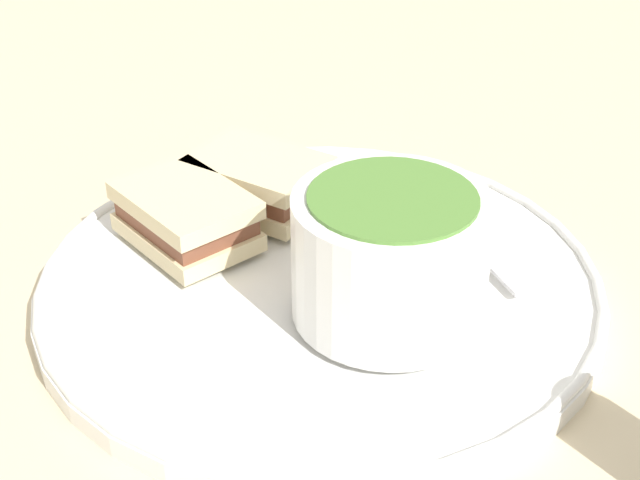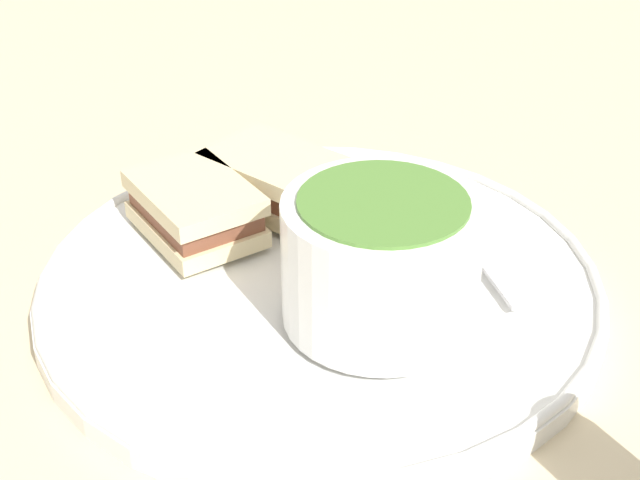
% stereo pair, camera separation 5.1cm
% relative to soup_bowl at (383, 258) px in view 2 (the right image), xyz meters
% --- Properties ---
extents(ground_plane, '(2.40, 2.40, 0.00)m').
position_rel_soup_bowl_xyz_m(ground_plane, '(-0.00, 0.05, -0.05)').
color(ground_plane, beige).
extents(plate, '(0.33, 0.33, 0.02)m').
position_rel_soup_bowl_xyz_m(plate, '(-0.00, 0.05, -0.04)').
color(plate, white).
rests_on(plate, ground_plane).
extents(soup_bowl, '(0.10, 0.10, 0.07)m').
position_rel_soup_bowl_xyz_m(soup_bowl, '(0.00, 0.00, 0.00)').
color(soup_bowl, white).
rests_on(soup_bowl, plate).
extents(spoon, '(0.06, 0.12, 0.01)m').
position_rel_soup_bowl_xyz_m(spoon, '(0.10, 0.05, -0.03)').
color(spoon, silver).
rests_on(spoon, plate).
extents(sandwich_half_near, '(0.08, 0.10, 0.03)m').
position_rel_soup_bowl_xyz_m(sandwich_half_near, '(0.02, 0.14, -0.02)').
color(sandwich_half_near, beige).
rests_on(sandwich_half_near, plate).
extents(sandwich_half_far, '(0.06, 0.09, 0.03)m').
position_rel_soup_bowl_xyz_m(sandwich_half_far, '(-0.04, 0.13, -0.02)').
color(sandwich_half_far, beige).
rests_on(sandwich_half_far, plate).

